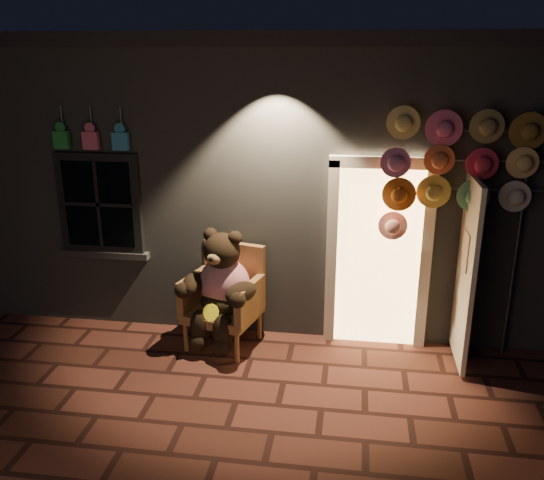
# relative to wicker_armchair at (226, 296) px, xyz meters

# --- Properties ---
(ground) EXTENTS (60.00, 60.00, 0.00)m
(ground) POSITION_rel_wicker_armchair_xyz_m (0.35, -1.21, -0.58)
(ground) COLOR brown
(ground) RESTS_ON ground
(shop_building) EXTENTS (7.30, 5.95, 3.51)m
(shop_building) POSITION_rel_wicker_armchair_xyz_m (0.35, 2.78, 1.16)
(shop_building) COLOR slate
(shop_building) RESTS_ON ground
(wicker_armchair) EXTENTS (0.94, 0.88, 1.15)m
(wicker_armchair) POSITION_rel_wicker_armchair_xyz_m (0.00, 0.00, 0.00)
(wicker_armchair) COLOR #9D673C
(wicker_armchair) RESTS_ON ground
(teddy_bear) EXTENTS (0.93, 0.83, 1.32)m
(teddy_bear) POSITION_rel_wicker_armchair_xyz_m (-0.02, -0.15, 0.16)
(teddy_bear) COLOR red
(teddy_bear) RESTS_ON ground
(hat_rack) EXTENTS (1.76, 0.22, 2.71)m
(hat_rack) POSITION_rel_wicker_armchair_xyz_m (2.43, 0.07, 1.54)
(hat_rack) COLOR #59595E
(hat_rack) RESTS_ON ground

